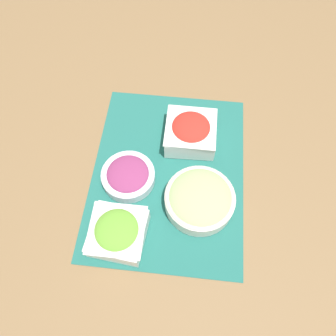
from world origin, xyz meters
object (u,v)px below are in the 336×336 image
Objects in this scene: cucumber_bowl at (200,199)px; lettuce_bowl at (118,232)px; tomato_bowl at (191,132)px; onion_bowl at (128,175)px.

cucumber_bowl is 0.24m from lettuce_bowl.
tomato_bowl is 0.37m from lettuce_bowl.
tomato_bowl is 0.79× the size of cucumber_bowl.
lettuce_bowl is at bearing 119.54° from cucumber_bowl.
cucumber_bowl is at bearing -104.76° from onion_bowl.
cucumber_bowl is (-0.22, -0.04, -0.01)m from tomato_bowl.
onion_bowl is (-0.16, 0.17, -0.02)m from tomato_bowl.
tomato_bowl is at bearing 10.96° from cucumber_bowl.
tomato_bowl is 0.22m from cucumber_bowl.
cucumber_bowl is at bearing -169.04° from tomato_bowl.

